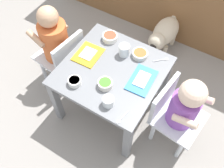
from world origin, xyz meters
TOP-DOWN VIEW (x-y plane):
  - ground_plane at (0.00, 0.00)m, footprint 7.00×7.00m
  - dining_table at (0.00, 0.00)m, footprint 0.60×0.59m
  - seated_child_left at (-0.46, 0.03)m, footprint 0.31×0.31m
  - seated_child_right at (0.46, 0.01)m, footprint 0.31×0.31m
  - dog at (0.07, 0.68)m, footprint 0.18×0.43m
  - food_tray_left at (-0.19, 0.02)m, footprint 0.16×0.18m
  - food_tray_right at (0.19, 0.02)m, footprint 0.14×0.21m
  - water_cup_left at (0.11, -0.21)m, footprint 0.06×0.06m
  - water_cup_right at (-0.00, 0.14)m, footprint 0.07×0.07m
  - veggie_bowl_near at (-0.14, 0.21)m, footprint 0.10×0.10m
  - cereal_bowl_right_side at (0.09, 0.18)m, footprint 0.10×0.10m
  - veggie_bowl_far at (0.03, -0.12)m, footprint 0.09×0.09m
  - cereal_bowl_left_side at (-0.13, -0.20)m, footprint 0.08×0.08m
  - spoon_by_left_tray at (0.23, 0.23)m, footprint 0.08×0.08m
  - spoon_by_right_tray at (0.21, -0.25)m, footprint 0.03×0.10m

SIDE VIEW (x-z plane):
  - ground_plane at x=0.00m, z-range 0.00..0.00m
  - dog at x=0.07m, z-range 0.05..0.35m
  - dining_table at x=0.00m, z-range 0.15..0.58m
  - seated_child_right at x=0.46m, z-range 0.08..0.70m
  - seated_child_left at x=-0.46m, z-range 0.07..0.74m
  - spoon_by_left_tray at x=0.23m, z-range 0.43..0.44m
  - spoon_by_right_tray at x=0.21m, z-range 0.43..0.44m
  - food_tray_right at x=0.19m, z-range 0.43..0.45m
  - food_tray_left at x=-0.19m, z-range 0.43..0.45m
  - cereal_bowl_right_side at x=0.09m, z-range 0.44..0.47m
  - cereal_bowl_left_side at x=-0.13m, z-range 0.44..0.47m
  - veggie_bowl_far at x=0.03m, z-range 0.44..0.47m
  - veggie_bowl_near at x=-0.14m, z-range 0.44..0.47m
  - water_cup_left at x=0.11m, z-range 0.43..0.49m
  - water_cup_right at x=0.00m, z-range 0.43..0.50m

